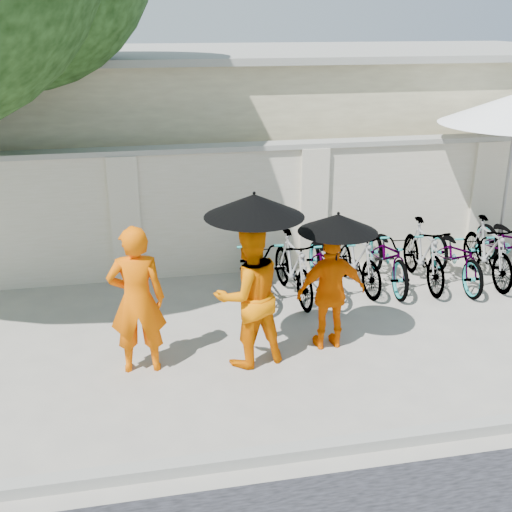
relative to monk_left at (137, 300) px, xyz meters
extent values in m
plane|color=#A8A191|center=(0.92, -0.26, -0.89)|extent=(80.00, 80.00, 0.00)
cube|color=gray|center=(0.92, -1.96, -0.83)|extent=(40.00, 0.16, 0.12)
cube|color=beige|center=(1.92, 2.94, 0.11)|extent=(20.00, 0.30, 2.00)
cube|color=beige|center=(2.92, 6.74, 0.71)|extent=(14.00, 6.00, 3.20)
imported|color=#FF6300|center=(0.00, 0.00, 0.00)|extent=(0.67, 0.46, 1.79)
imported|color=#FF7A00|center=(1.29, -0.09, -0.02)|extent=(0.99, 0.86, 1.76)
cylinder|color=black|center=(1.34, -0.17, 0.60)|extent=(0.02, 0.02, 1.00)
cone|color=black|center=(1.34, -0.17, 1.10)|extent=(1.12, 1.12, 0.26)
imported|color=#FC6900|center=(2.36, 0.10, -0.15)|extent=(0.88, 0.38, 1.49)
cylinder|color=black|center=(2.38, 0.02, 0.36)|extent=(0.02, 0.02, 0.82)
cone|color=black|center=(2.38, 0.02, 0.77)|extent=(0.95, 0.95, 0.22)
cylinder|color=gray|center=(6.00, 2.26, -0.84)|extent=(0.54, 0.54, 0.11)
cylinder|color=gray|center=(6.00, 2.26, 0.38)|extent=(0.06, 0.06, 2.56)
imported|color=gray|center=(1.76, 1.84, -0.40)|extent=(0.76, 1.90, 0.98)
imported|color=gray|center=(2.29, 1.64, -0.40)|extent=(0.60, 1.66, 0.98)
imported|color=gray|center=(2.81, 1.76, -0.43)|extent=(0.69, 1.78, 0.92)
imported|color=gray|center=(3.34, 1.82, -0.41)|extent=(0.63, 1.64, 0.96)
imported|color=gray|center=(3.87, 1.84, -0.41)|extent=(0.78, 1.88, 0.96)
imported|color=gray|center=(4.39, 1.74, -0.39)|extent=(0.59, 1.70, 1.00)
imported|color=gray|center=(4.92, 1.67, -0.43)|extent=(0.67, 1.78, 0.92)
imported|color=gray|center=(5.45, 1.68, -0.40)|extent=(0.57, 1.68, 0.99)
imported|color=gray|center=(5.97, 1.85, -0.39)|extent=(0.82, 1.96, 1.01)
camera|label=1|loc=(0.00, -6.83, 3.05)|focal=45.00mm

